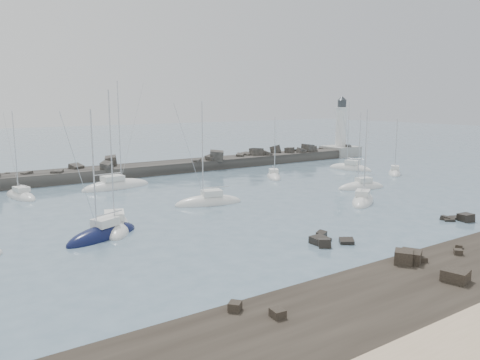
# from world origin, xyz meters

# --- Properties ---
(ground) EXTENTS (400.00, 400.00, 0.00)m
(ground) POSITION_xyz_m (0.00, 0.00, 0.00)
(ground) COLOR slate
(ground) RESTS_ON ground
(rock_cluster_near) EXTENTS (4.09, 4.13, 1.37)m
(rock_cluster_near) POSITION_xyz_m (-4.05, -9.57, 0.10)
(rock_cluster_near) COLOR black
(rock_cluster_near) RESTS_ON ground
(rock_cluster_far) EXTENTS (2.95, 3.14, 1.48)m
(rock_cluster_far) POSITION_xyz_m (13.80, -11.59, 0.11)
(rock_cluster_far) COLOR black
(rock_cluster_far) RESTS_ON ground
(breakwater) EXTENTS (115.00, 7.25, 5.14)m
(breakwater) POSITION_xyz_m (-7.27, 37.99, 0.32)
(breakwater) COLOR #2D2A28
(breakwater) RESTS_ON ground
(lighthouse) EXTENTS (7.00, 7.00, 14.60)m
(lighthouse) POSITION_xyz_m (47.00, 38.00, 3.09)
(lighthouse) COLOR #979893
(lighthouse) RESTS_ON ground
(sailboat_1) EXTENTS (4.04, 8.23, 12.51)m
(sailboat_1) POSITION_xyz_m (-23.76, 28.53, 0.13)
(sailboat_1) COLOR white
(sailboat_1) RESTS_ON ground
(sailboat_2) EXTENTS (8.62, 5.78, 13.33)m
(sailboat_2) POSITION_xyz_m (-20.50, 3.98, 0.16)
(sailboat_2) COLOR #0E143A
(sailboat_2) RESTS_ON ground
(sailboat_3) EXTENTS (5.80, 10.09, 15.20)m
(sailboat_3) POSITION_xyz_m (-18.38, 6.64, 0.15)
(sailboat_3) COLOR white
(sailboat_3) RESTS_ON ground
(sailboat_4) EXTENTS (11.16, 4.66, 17.03)m
(sailboat_4) POSITION_xyz_m (-10.67, 28.05, 0.15)
(sailboat_4) COLOR white
(sailboat_4) RESTS_ON ground
(sailboat_5) EXTENTS (9.15, 4.66, 13.96)m
(sailboat_5) POSITION_xyz_m (-4.72, 10.77, 0.15)
(sailboat_5) COLOR white
(sailboat_5) RESTS_ON ground
(sailboat_6) EXTENTS (5.43, 7.11, 11.16)m
(sailboat_6) POSITION_xyz_m (14.68, 22.11, 0.13)
(sailboat_6) COLOR white
(sailboat_6) RESTS_ON ground
(sailboat_7) EXTENTS (8.13, 6.72, 12.98)m
(sailboat_7) POSITION_xyz_m (12.27, 0.51, 0.14)
(sailboat_7) COLOR white
(sailboat_7) RESTS_ON ground
(sailboat_8) EXTENTS (8.04, 4.31, 12.29)m
(sailboat_8) POSITION_xyz_m (19.50, 7.16, 0.14)
(sailboat_8) COLOR white
(sailboat_8) RESTS_ON ground
(sailboat_9) EXTENTS (4.94, 9.04, 13.84)m
(sailboat_9) POSITION_xyz_m (32.40, 21.33, 0.16)
(sailboat_9) COLOR white
(sailboat_9) RESTS_ON ground
(sailboat_10) EXTENTS (6.34, 5.72, 10.65)m
(sailboat_10) POSITION_xyz_m (34.71, 12.98, 0.15)
(sailboat_10) COLOR white
(sailboat_10) RESTS_ON ground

